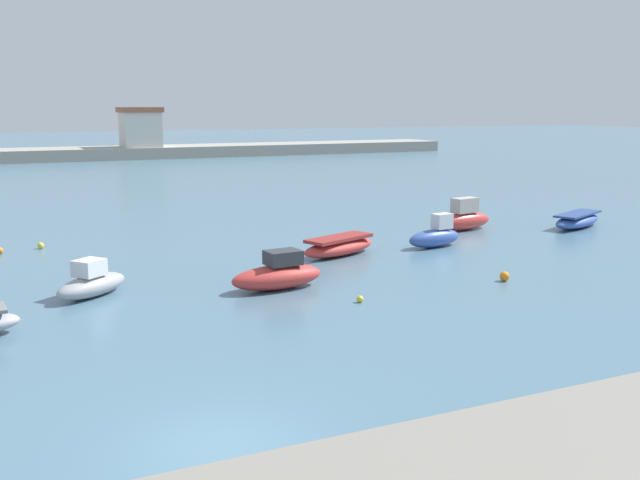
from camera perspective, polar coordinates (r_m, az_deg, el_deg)
The scene contains 11 objects.
ground_plane at distance 15.80m, azimuth -7.92°, elevation -15.93°, with size 400.00×400.00×0.00m, color slate.
moored_boat_2 at distance 28.26m, azimuth -17.69°, elevation -3.26°, with size 3.32×2.97×1.42m.
moored_boat_3 at distance 28.04m, azimuth -3.37°, elevation -2.76°, with size 3.91×1.78×1.51m.
moored_boat_4 at distance 34.32m, azimuth 1.51°, elevation -0.51°, with size 4.74×3.02×0.91m.
moored_boat_5 at distance 36.78m, azimuth 9.15°, elevation 0.33°, with size 3.35×1.55×1.67m.
moored_boat_6 at distance 42.06m, azimuth 11.36°, elevation 1.69°, with size 4.11×1.81×1.87m.
moored_boat_7 at distance 44.93m, azimuth 19.76°, elevation 1.48°, with size 5.24×3.47×0.86m.
mooring_buoy_0 at distance 38.56m, azimuth -21.29°, elevation -0.41°, with size 0.32×0.32×0.32m, color yellow.
mooring_buoy_1 at distance 37.94m, azimuth -24.08°, elevation -0.78°, with size 0.32×0.32×0.32m, color orange.
mooring_buoy_3 at distance 26.22m, azimuth 3.19°, elevation -4.70°, with size 0.25×0.25×0.25m, color yellow.
mooring_buoy_4 at distance 30.25m, azimuth 14.44°, elevation -2.81°, with size 0.40×0.40×0.40m, color orange.
Camera 1 is at (-4.00, -13.57, 7.02)m, focal length 40.31 mm.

